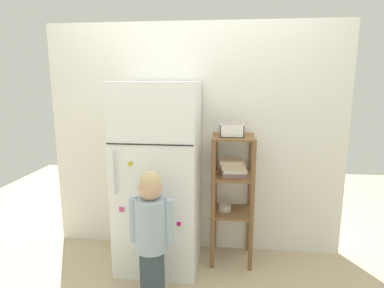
{
  "coord_description": "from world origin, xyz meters",
  "views": [
    {
      "loc": [
        0.31,
        -2.55,
        1.57
      ],
      "look_at": [
        0.01,
        0.02,
        1.06
      ],
      "focal_mm": 30.66,
      "sensor_mm": 36.0,
      "label": 1
    }
  ],
  "objects_px": {
    "refrigerator": "(159,176)",
    "fruit_bin": "(232,131)",
    "pantry_shelf_unit": "(233,182)",
    "child_standing": "(151,224)"
  },
  "relations": [
    {
      "from": "child_standing",
      "to": "fruit_bin",
      "type": "bearing_deg",
      "value": 48.38
    },
    {
      "from": "child_standing",
      "to": "pantry_shelf_unit",
      "type": "bearing_deg",
      "value": 47.48
    },
    {
      "from": "refrigerator",
      "to": "fruit_bin",
      "type": "distance_m",
      "value": 0.72
    },
    {
      "from": "refrigerator",
      "to": "fruit_bin",
      "type": "relative_size",
      "value": 8.11
    },
    {
      "from": "child_standing",
      "to": "pantry_shelf_unit",
      "type": "distance_m",
      "value": 0.84
    },
    {
      "from": "refrigerator",
      "to": "pantry_shelf_unit",
      "type": "relative_size",
      "value": 1.4
    },
    {
      "from": "child_standing",
      "to": "fruit_bin",
      "type": "xyz_separation_m",
      "value": [
        0.55,
        0.62,
        0.57
      ]
    },
    {
      "from": "pantry_shelf_unit",
      "to": "child_standing",
      "type": "bearing_deg",
      "value": -132.52
    },
    {
      "from": "refrigerator",
      "to": "fruit_bin",
      "type": "height_order",
      "value": "refrigerator"
    },
    {
      "from": "refrigerator",
      "to": "fruit_bin",
      "type": "bearing_deg",
      "value": 11.47
    }
  ]
}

